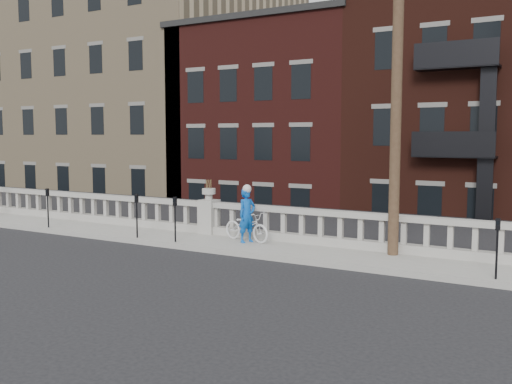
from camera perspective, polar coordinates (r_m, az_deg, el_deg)
ground at (r=15.74m, az=-12.95°, el=-6.68°), size 120.00×120.00×0.00m
sidewalk at (r=18.00m, az=-6.43°, el=-4.79°), size 32.00×2.20×0.15m
balustrade at (r=18.67m, az=-4.72°, el=-2.64°), size 28.00×0.34×1.03m
planter_pedestal at (r=18.64m, az=-4.73°, el=-2.06°), size 0.55×0.55×1.76m
lower_level at (r=35.71m, az=13.76°, el=4.35°), size 80.00×44.00×20.80m
utility_pole at (r=15.58m, az=13.95°, el=12.54°), size 1.60×0.28×10.00m
parking_meter_a at (r=21.03m, az=-20.11°, el=-1.06°), size 0.10×0.09×1.36m
parking_meter_b at (r=18.13m, az=-11.84°, el=-1.85°), size 0.10×0.09×1.36m
parking_meter_c at (r=17.17m, az=-8.10°, el=-2.20°), size 0.10×0.09×1.36m
parking_meter_d at (r=13.68m, az=22.98°, el=-4.58°), size 0.10×0.09×1.36m
bicycle at (r=17.23m, az=-0.95°, el=-3.47°), size 1.78×0.91×0.89m
cyclist at (r=16.99m, az=-0.90°, el=-2.34°), size 0.58×0.69×1.63m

